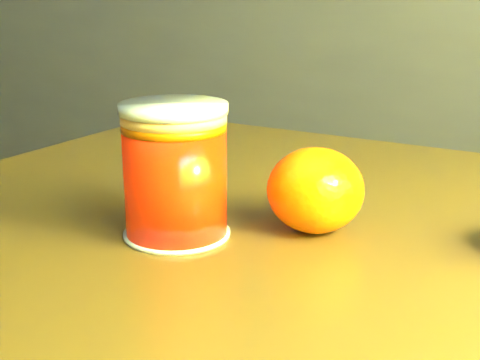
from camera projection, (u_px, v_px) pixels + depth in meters
The scene contains 3 objects.
kitchen_counter at pixel (204, 145), 2.01m from camera, with size 3.15×0.60×0.90m, color #505055.
juice_glass at pixel (175, 172), 0.51m from camera, with size 0.08×0.08×0.10m.
orange_front at pixel (315, 190), 0.53m from camera, with size 0.08×0.08×0.07m, color #FF6E05.
Camera 1 is at (1.16, -0.12, 0.92)m, focal length 50.00 mm.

